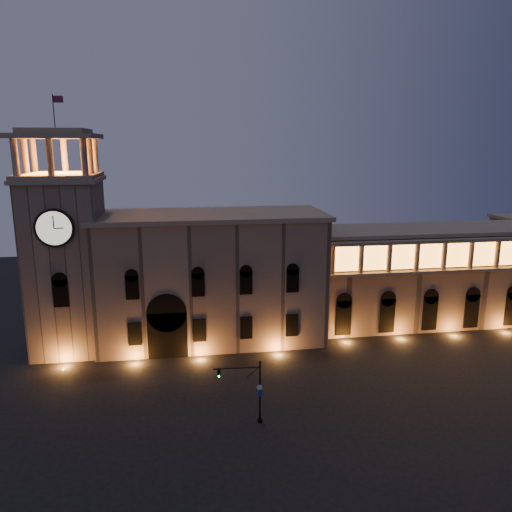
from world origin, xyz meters
TOP-DOWN VIEW (x-y plane):
  - ground at (0.00, 0.00)m, footprint 160.00×160.00m
  - government_building at (-2.08, 21.93)m, footprint 30.80×12.80m
  - clock_tower at (-20.50, 20.98)m, footprint 9.80×9.80m
  - colonnade_wing at (32.00, 23.92)m, footprint 40.60×11.50m
  - traffic_light at (0.38, -0.44)m, footprint 4.70×0.58m

SIDE VIEW (x-z plane):
  - ground at x=0.00m, z-range 0.00..0.00m
  - traffic_light at x=0.38m, z-range 0.16..6.62m
  - colonnade_wing at x=32.00m, z-range 0.08..14.58m
  - government_building at x=-2.08m, z-range -0.03..17.57m
  - clock_tower at x=-20.50m, z-range -3.70..28.70m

